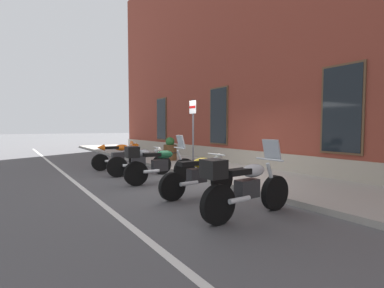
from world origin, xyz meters
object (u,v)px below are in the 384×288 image
at_px(motorcycle_silver_touring, 245,186).
at_px(parking_sign, 193,125).
at_px(motorcycle_green_touring, 158,164).
at_px(motorcycle_yellow_naked, 199,176).
at_px(motorcycle_grey_naked, 141,161).
at_px(barrel_planter, 170,150).
at_px(motorcycle_orange_sport, 121,154).

bearing_deg(motorcycle_silver_touring, parking_sign, 157.33).
distance_m(motorcycle_green_touring, motorcycle_yellow_naked, 1.86).
bearing_deg(motorcycle_silver_touring, motorcycle_yellow_naked, 172.30).
relative_size(motorcycle_grey_naked, motorcycle_green_touring, 0.97).
height_order(motorcycle_yellow_naked, parking_sign, parking_sign).
height_order(motorcycle_green_touring, motorcycle_silver_touring, motorcycle_silver_touring).
relative_size(parking_sign, barrel_planter, 2.33).
distance_m(motorcycle_green_touring, barrel_planter, 4.64).
relative_size(motorcycle_green_touring, motorcycle_yellow_naked, 1.06).
bearing_deg(barrel_planter, parking_sign, -14.58).
bearing_deg(parking_sign, motorcycle_silver_touring, -22.67).
height_order(motorcycle_orange_sport, motorcycle_grey_naked, motorcycle_orange_sport).
relative_size(motorcycle_orange_sport, motorcycle_yellow_naked, 1.00).
xyz_separation_m(motorcycle_green_touring, barrel_planter, (-3.87, 2.55, -0.00)).
distance_m(motorcycle_grey_naked, motorcycle_yellow_naked, 3.33).
xyz_separation_m(motorcycle_silver_touring, parking_sign, (-4.42, 1.85, 1.11)).
bearing_deg(motorcycle_yellow_naked, parking_sign, 149.06).
bearing_deg(motorcycle_orange_sport, parking_sign, 34.53).
bearing_deg(motorcycle_yellow_naked, motorcycle_grey_naked, -179.38).
height_order(motorcycle_grey_naked, motorcycle_yellow_naked, motorcycle_yellow_naked).
relative_size(motorcycle_orange_sport, parking_sign, 0.85).
height_order(motorcycle_grey_naked, motorcycle_silver_touring, motorcycle_silver_touring).
relative_size(motorcycle_yellow_naked, barrel_planter, 1.98).
height_order(motorcycle_yellow_naked, motorcycle_silver_touring, motorcycle_silver_touring).
xyz_separation_m(motorcycle_green_touring, motorcycle_yellow_naked, (1.86, 0.14, -0.09)).
bearing_deg(barrel_planter, motorcycle_grey_naked, -45.46).
xyz_separation_m(motorcycle_orange_sport, motorcycle_yellow_naked, (5.12, 0.06, -0.10)).
distance_m(motorcycle_orange_sport, motorcycle_green_touring, 3.27).
height_order(motorcycle_yellow_naked, barrel_planter, barrel_planter).
relative_size(motorcycle_green_touring, barrel_planter, 2.11).
distance_m(motorcycle_orange_sport, barrel_planter, 2.54).
distance_m(motorcycle_orange_sport, parking_sign, 3.15).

